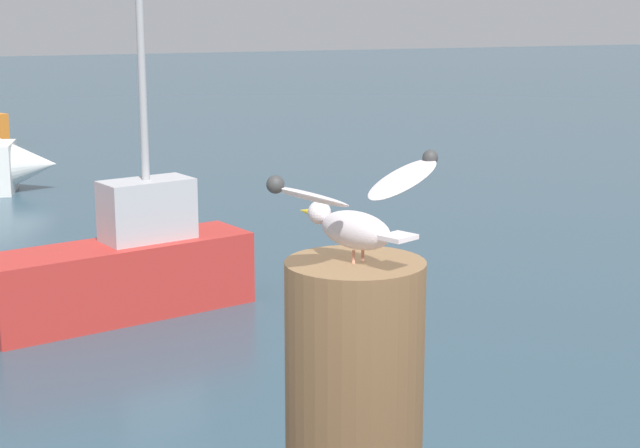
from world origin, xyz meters
name	(u,v)px	position (x,y,z in m)	size (l,w,h in m)	color
seagull	(355,212)	(-0.14, -0.41, 2.62)	(0.60, 0.38, 0.27)	tan
boat_red	(103,272)	(0.43, 7.16, 0.49)	(3.36, 1.49, 3.98)	#B72D28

